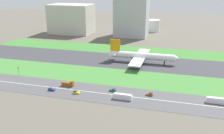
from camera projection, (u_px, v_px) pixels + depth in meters
The scene contains 18 objects.
ground_plane at pixel (110, 60), 234.52m from camera, with size 800.00×800.00×0.00m, color #5B564C.
runway at pixel (110, 60), 234.50m from camera, with size 280.00×46.00×0.10m, color #38383D.
grass_median_north at pixel (121, 49), 271.93m from camera, with size 280.00×36.00×0.10m, color #3D7A33.
grass_median_south at pixel (96, 75), 197.08m from camera, with size 280.00×36.00×0.10m, color #427F38.
highway at pixel (80, 91), 167.86m from camera, with size 280.00×28.00×0.10m, color #4C4C4F.
highway_centerline at pixel (80, 91), 167.85m from camera, with size 266.00×0.50×0.01m, color silver.
airliner at pixel (140, 56), 225.36m from camera, with size 65.00×56.00×19.70m.
bus_0 at pixel (123, 97), 154.89m from camera, with size 11.60×2.50×3.50m.
truck_0 at pixel (68, 84), 174.69m from camera, with size 8.40×2.50×4.00m.
car_0 at pixel (51, 89), 167.75m from camera, with size 4.40×1.80×2.00m.
car_4 at pixel (113, 90), 166.64m from camera, with size 4.40×1.80×2.00m.
car_3 at pixel (76, 92), 163.13m from camera, with size 4.40×1.80×2.00m.
car_5 at pixel (150, 94), 160.37m from camera, with size 4.40×1.80×2.00m.
bus_1 at pixel (217, 101), 149.87m from camera, with size 11.60×2.50×3.50m.
traffic_light at pixel (18, 71), 192.76m from camera, with size 0.36×0.50×7.20m.
terminal_building at pixel (71, 19), 355.55m from camera, with size 57.77×38.14×39.75m, color beige.
hangar_building at pixel (132, 16), 331.22m from camera, with size 42.08×32.35×53.22m, color #B2B2B7.
fuel_tank_west at pixel (153, 25), 371.94m from camera, with size 18.87×18.87×16.75m, color silver.
Camera 1 is at (62.50, -215.65, 68.05)m, focal length 40.63 mm.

